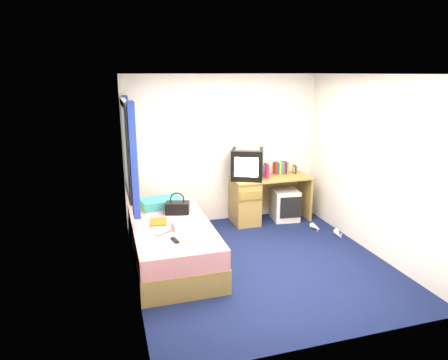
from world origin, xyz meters
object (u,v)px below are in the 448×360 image
object	(u,v)px
desk	(255,198)
towel	(186,224)
remote_control	(175,240)
vcr	(248,147)
crt_tv	(247,164)
water_bottle	(163,231)
aerosol_can	(265,170)
colour_swatch_fan	(191,240)
pink_water_bottle	(267,172)
bed	(172,243)
picture_frame	(295,169)
pillow	(161,203)
white_heels	(327,231)
storage_cube	(285,205)
magazine	(158,222)
handbag	(177,207)

from	to	relation	value
desk	towel	xyz separation A→B (m)	(-1.40, -1.28, 0.19)
remote_control	vcr	bearing A→B (deg)	36.82
crt_tv	water_bottle	distance (m)	2.14
towel	aerosol_can	bearing A→B (deg)	40.39
desk	vcr	xyz separation A→B (m)	(-0.13, 0.00, 0.87)
colour_swatch_fan	remote_control	distance (m)	0.18
colour_swatch_fan	pink_water_bottle	bearing A→B (deg)	44.98
bed	water_bottle	world-z (taller)	water_bottle
pink_water_bottle	colour_swatch_fan	xyz separation A→B (m)	(-1.61, -1.61, -0.31)
picture_frame	remote_control	distance (m)	2.97
pillow	pink_water_bottle	size ratio (longest dim) A/B	2.59
vcr	colour_swatch_fan	world-z (taller)	vcr
picture_frame	white_heels	xyz separation A→B (m)	(0.14, -0.92, -0.78)
bed	picture_frame	world-z (taller)	picture_frame
storage_cube	pillow	bearing A→B (deg)	-164.39
pink_water_bottle	bed	bearing A→B (deg)	-149.66
aerosol_can	crt_tv	bearing A→B (deg)	-165.31
magazine	colour_swatch_fan	bearing A→B (deg)	-67.38
colour_swatch_fan	white_heels	bearing A→B (deg)	20.42
aerosol_can	remote_control	bearing A→B (deg)	-136.32
towel	colour_swatch_fan	distance (m)	0.40
desk	vcr	bearing A→B (deg)	178.37
pillow	pink_water_bottle	distance (m)	1.82
vcr	magazine	xyz separation A→B (m)	(-1.58, -1.00, -0.73)
pillow	colour_swatch_fan	world-z (taller)	pillow
vcr	magazine	bearing A→B (deg)	-128.30
remote_control	white_heels	world-z (taller)	remote_control
white_heels	bed	bearing A→B (deg)	-173.60
bed	vcr	distance (m)	2.06
pink_water_bottle	white_heels	bearing A→B (deg)	-45.98
handbag	remote_control	distance (m)	0.94
water_bottle	white_heels	size ratio (longest dim) A/B	0.35
crt_tv	picture_frame	world-z (taller)	crt_tv
water_bottle	picture_frame	bearing A→B (deg)	31.17
desk	picture_frame	bearing A→B (deg)	8.08
bed	remote_control	bearing A→B (deg)	-95.31
pillow	crt_tv	xyz separation A→B (m)	(1.46, 0.39, 0.39)
magazine	handbag	bearing A→B (deg)	41.13
storage_cube	white_heels	xyz separation A→B (m)	(0.37, -0.75, -0.22)
aerosol_can	remote_control	size ratio (longest dim) A/B	1.22
aerosol_can	handbag	size ratio (longest dim) A/B	0.54
storage_cube	crt_tv	world-z (taller)	crt_tv
storage_cube	colour_swatch_fan	bearing A→B (deg)	-133.80
picture_frame	aerosol_can	size ratio (longest dim) A/B	0.72
colour_swatch_fan	crt_tv	bearing A→B (deg)	52.33
water_bottle	colour_swatch_fan	bearing A→B (deg)	-46.17
water_bottle	magazine	bearing A→B (deg)	90.63
aerosol_can	water_bottle	xyz separation A→B (m)	(-1.92, -1.48, -0.27)
vcr	white_heels	bearing A→B (deg)	-18.98
storage_cube	crt_tv	xyz separation A→B (m)	(-0.66, 0.06, 0.73)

